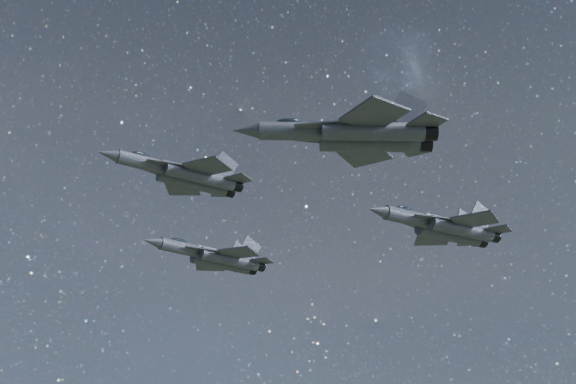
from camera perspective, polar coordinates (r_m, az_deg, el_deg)
name	(u,v)px	position (r m, az deg, el deg)	size (l,w,h in m)	color
jet_lead	(185,175)	(75.96, -8.70, 1.46)	(17.48, 11.89, 4.39)	#353842
jet_left	(216,257)	(96.89, -6.12, -5.50)	(19.62, 13.10, 4.97)	#353842
jet_right	(354,134)	(61.07, 5.64, 4.90)	(19.15, 12.93, 4.82)	#353842
jet_slot	(445,227)	(86.42, 13.14, -2.92)	(20.38, 14.02, 5.11)	#353842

